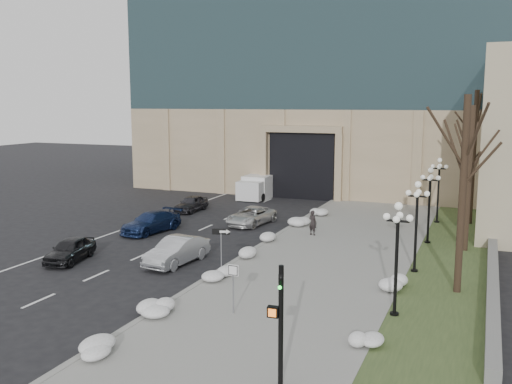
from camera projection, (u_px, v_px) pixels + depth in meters
ground at (138, 342)px, 20.82m from camera, size 160.00×160.00×0.00m
sidewalk at (330, 255)px, 32.30m from camera, size 9.00×40.00×0.12m
curb at (257, 248)px, 33.98m from camera, size 0.30×40.00×0.14m
grass_strip at (451, 268)px, 29.87m from camera, size 4.00×40.00×0.10m
stone_wall at (493, 257)px, 30.90m from camera, size 0.50×30.00×0.70m
office_tower at (356, 5)px, 58.52m from camera, size 40.00×24.70×36.00m
car_a at (70, 250)px, 31.27m from camera, size 2.29×4.06×1.31m
car_b at (177, 251)px, 30.73m from camera, size 1.96×4.52×1.45m
car_c at (151, 222)px, 38.23m from camera, size 2.75×4.99×1.37m
car_d at (251, 216)px, 40.61m from camera, size 2.72×4.77×1.25m
car_e at (191, 204)px, 45.58m from camera, size 1.53×3.72×1.26m
pedestrian at (313, 223)px, 36.93m from camera, size 0.69×0.58×1.62m
box_truck at (261, 186)px, 52.49m from camera, size 2.40×6.55×2.07m
one_way_sign at (224, 237)px, 28.17m from camera, size 0.92×0.41×2.48m
keep_sign at (233, 278)px, 23.10m from camera, size 0.46×0.06×2.16m
traffic_signal at (280, 328)px, 17.11m from camera, size 0.66×0.89×3.90m
snow_clump_a at (96, 350)px, 19.44m from camera, size 1.10×1.60×0.36m
snow_clump_b at (155, 309)px, 23.24m from camera, size 1.10×1.60×0.36m
snow_clump_c at (219, 275)px, 27.83m from camera, size 1.10×1.60×0.36m
snow_clump_d at (246, 253)px, 31.95m from camera, size 1.10×1.60×0.36m
snow_clump_e at (272, 237)px, 35.62m from camera, size 1.10×1.60×0.36m
snow_clump_f at (299, 223)px, 39.87m from camera, size 1.10×1.60×0.36m
snow_clump_g at (318, 213)px, 43.40m from camera, size 1.10×1.60×0.36m
snow_clump_h at (367, 338)px, 20.42m from camera, size 1.10×1.60×0.36m
snow_clump_i at (395, 284)px, 26.41m from camera, size 1.10×1.60×0.36m
lamppost_a at (397, 244)px, 22.72m from camera, size 1.18×1.18×4.76m
lamppost_b at (417, 214)px, 28.66m from camera, size 1.18×1.18×4.76m
lamppost_c at (430, 195)px, 34.60m from camera, size 1.18×1.18×4.76m
lamppost_d at (439, 181)px, 40.54m from camera, size 1.18×1.18×4.76m
tree_near at (464, 167)px, 25.12m from camera, size 3.20×3.20×9.00m
tree_mid at (470, 158)px, 32.48m from camera, size 3.20×3.20×8.50m
tree_far at (475, 138)px, 39.70m from camera, size 3.20×3.20×9.50m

